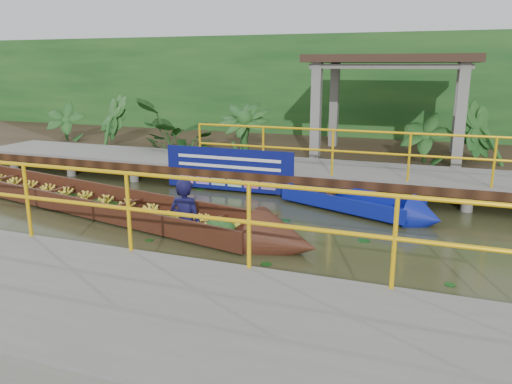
% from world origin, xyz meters
% --- Properties ---
extents(ground, '(80.00, 80.00, 0.00)m').
position_xyz_m(ground, '(0.00, 0.00, 0.00)').
color(ground, '#2E3118').
rests_on(ground, ground).
extents(land_strip, '(30.00, 8.00, 0.45)m').
position_xyz_m(land_strip, '(0.00, 7.50, 0.23)').
color(land_strip, '#2E2317').
rests_on(land_strip, ground).
extents(far_dock, '(16.00, 2.06, 1.66)m').
position_xyz_m(far_dock, '(0.02, 3.43, 0.48)').
color(far_dock, slate).
rests_on(far_dock, ground).
extents(near_dock, '(18.00, 2.40, 1.73)m').
position_xyz_m(near_dock, '(1.00, -4.20, 0.30)').
color(near_dock, slate).
rests_on(near_dock, ground).
extents(pavilion, '(4.40, 3.00, 3.00)m').
position_xyz_m(pavilion, '(3.00, 6.30, 2.82)').
color(pavilion, slate).
rests_on(pavilion, ground).
extents(foliage_backdrop, '(30.00, 0.80, 4.00)m').
position_xyz_m(foliage_backdrop, '(0.00, 10.00, 2.00)').
color(foliage_backdrop, '#16441A').
rests_on(foliage_backdrop, ground).
extents(vendor_boat, '(10.61, 3.22, 2.19)m').
position_xyz_m(vendor_boat, '(-2.18, 0.14, 0.23)').
color(vendor_boat, '#3D1B10').
rests_on(vendor_boat, ground).
extents(moored_blue_boat, '(3.48, 2.07, 0.81)m').
position_xyz_m(moored_blue_boat, '(3.47, 1.69, 0.15)').
color(moored_blue_boat, navy).
rests_on(moored_blue_boat, ground).
extents(blue_banner, '(3.19, 0.04, 1.00)m').
position_xyz_m(blue_banner, '(-0.24, 2.48, 0.56)').
color(blue_banner, navy).
rests_on(blue_banner, ground).
extents(tropical_plants, '(14.03, 1.03, 1.28)m').
position_xyz_m(tropical_plants, '(-1.23, 5.30, 1.09)').
color(tropical_plants, '#16441A').
rests_on(tropical_plants, ground).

